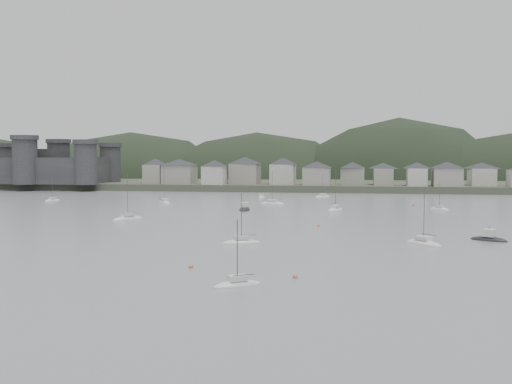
# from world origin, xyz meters

# --- Properties ---
(ground) EXTENTS (900.00, 900.00, 0.00)m
(ground) POSITION_xyz_m (0.00, 0.00, 0.00)
(ground) COLOR slate
(ground) RESTS_ON ground
(far_shore_land) EXTENTS (900.00, 250.00, 3.00)m
(far_shore_land) POSITION_xyz_m (0.00, 295.00, 1.50)
(far_shore_land) COLOR #383D2D
(far_shore_land) RESTS_ON ground
(forested_ridge) EXTENTS (851.55, 103.94, 102.57)m
(forested_ridge) POSITION_xyz_m (4.83, 269.40, -11.28)
(forested_ridge) COLOR black
(forested_ridge) RESTS_ON ground
(castle) EXTENTS (66.00, 43.00, 20.00)m
(castle) POSITION_xyz_m (-120.00, 179.80, 10.96)
(castle) COLOR #2E2E30
(castle) RESTS_ON far_shore_land
(waterfront_town) EXTENTS (451.48, 28.46, 12.92)m
(waterfront_town) POSITION_xyz_m (50.59, 183.34, 8.66)
(waterfront_town) COLOR gray
(waterfront_town) RESTS_ON far_shore_land
(moored_fleet) EXTENTS (223.17, 171.64, 13.49)m
(moored_fleet) POSITION_xyz_m (4.25, 59.96, 0.18)
(moored_fleet) COLOR silver
(moored_fleet) RESTS_ON ground
(motor_launch_near) EXTENTS (7.45, 5.93, 3.72)m
(motor_launch_near) POSITION_xyz_m (52.90, 28.26, 0.30)
(motor_launch_near) COLOR black
(motor_launch_near) RESTS_ON ground
(motor_launch_far) EXTENTS (4.08, 9.08, 4.08)m
(motor_launch_far) POSITION_xyz_m (-4.99, 84.41, 0.28)
(motor_launch_far) COLOR black
(motor_launch_far) RESTS_ON ground
(mooring_buoys) EXTENTS (162.59, 138.35, 0.70)m
(mooring_buoys) POSITION_xyz_m (3.43, 50.63, 0.15)
(mooring_buoys) COLOR #C96343
(mooring_buoys) RESTS_ON ground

